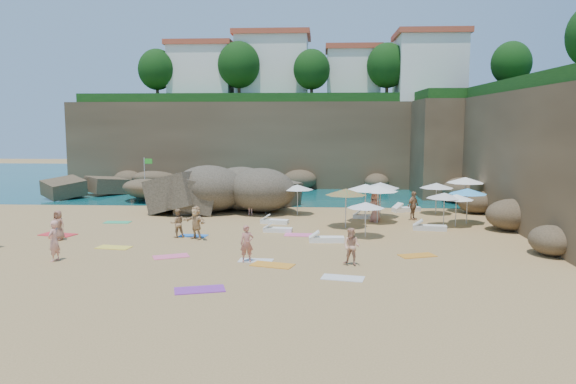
# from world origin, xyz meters

# --- Properties ---
(ground) EXTENTS (120.00, 120.00, 0.00)m
(ground) POSITION_xyz_m (0.00, 0.00, 0.00)
(ground) COLOR tan
(ground) RESTS_ON ground
(seawater) EXTENTS (120.00, 120.00, 0.00)m
(seawater) POSITION_xyz_m (0.00, 30.00, 0.00)
(seawater) COLOR #0C4751
(seawater) RESTS_ON ground
(cliff_back) EXTENTS (44.00, 8.00, 8.00)m
(cliff_back) POSITION_xyz_m (2.00, 25.00, 4.00)
(cliff_back) COLOR brown
(cliff_back) RESTS_ON ground
(cliff_right) EXTENTS (8.00, 30.00, 8.00)m
(cliff_right) POSITION_xyz_m (19.00, 8.00, 4.00)
(cliff_right) COLOR brown
(cliff_right) RESTS_ON ground
(cliff_corner) EXTENTS (10.00, 12.00, 8.00)m
(cliff_corner) POSITION_xyz_m (17.00, 20.00, 4.00)
(cliff_corner) COLOR brown
(cliff_corner) RESTS_ON ground
(rock_promontory) EXTENTS (12.00, 7.00, 2.00)m
(rock_promontory) POSITION_xyz_m (-11.00, 16.00, 0.00)
(rock_promontory) COLOR brown
(rock_promontory) RESTS_ON ground
(clifftop_buildings) EXTENTS (28.48, 9.48, 7.00)m
(clifftop_buildings) POSITION_xyz_m (2.96, 25.79, 11.24)
(clifftop_buildings) COLOR white
(clifftop_buildings) RESTS_ON cliff_back
(clifftop_trees) EXTENTS (35.60, 23.82, 4.40)m
(clifftop_trees) POSITION_xyz_m (4.78, 19.52, 11.26)
(clifftop_trees) COLOR #11380F
(clifftop_trees) RESTS_ON ground
(marina_masts) EXTENTS (3.10, 0.10, 6.00)m
(marina_masts) POSITION_xyz_m (-16.50, 30.00, 3.00)
(marina_masts) COLOR white
(marina_masts) RESTS_ON ground
(rock_outcrop) EXTENTS (9.40, 8.16, 3.16)m
(rock_outcrop) POSITION_xyz_m (-2.66, 8.56, 0.00)
(rock_outcrop) COLOR brown
(rock_outcrop) RESTS_ON ground
(flag_pole) EXTENTS (0.67, 0.08, 3.44)m
(flag_pole) POSITION_xyz_m (-9.60, 12.13, 2.20)
(flag_pole) COLOR silver
(flag_pole) RESTS_ON ground
(parasol_0) EXTENTS (2.36, 2.36, 2.23)m
(parasol_0) POSITION_xyz_m (0.23, 7.11, 2.05)
(parasol_0) COLOR silver
(parasol_0) RESTS_ON ground
(parasol_1) EXTENTS (2.53, 2.53, 2.39)m
(parasol_1) POSITION_xyz_m (6.73, 4.10, 2.20)
(parasol_1) COLOR silver
(parasol_1) RESTS_ON ground
(parasol_2) EXTENTS (2.25, 2.25, 2.13)m
(parasol_2) POSITION_xyz_m (11.71, 7.41, 1.96)
(parasol_2) COLOR silver
(parasol_2) RESTS_ON ground
(parasol_3) EXTENTS (2.56, 2.56, 2.42)m
(parasol_3) POSITION_xyz_m (13.88, 8.50, 2.22)
(parasol_3) COLOR silver
(parasol_3) RESTS_ON ground
(parasol_4) EXTENTS (2.15, 2.15, 2.03)m
(parasol_4) POSITION_xyz_m (11.30, 2.98, 1.86)
(parasol_4) COLOR silver
(parasol_4) RESTS_ON ground
(parasol_5) EXTENTS (2.15, 2.15, 2.03)m
(parasol_5) POSITION_xyz_m (2.41, 6.67, 1.86)
(parasol_5) COLOR silver
(parasol_5) RESTS_ON ground
(parasol_6) EXTENTS (2.45, 2.45, 2.32)m
(parasol_6) POSITION_xyz_m (5.45, 2.27, 2.13)
(parasol_6) COLOR silver
(parasol_6) RESTS_ON ground
(parasol_7) EXTENTS (2.44, 2.44, 2.30)m
(parasol_7) POSITION_xyz_m (7.83, 5.90, 2.11)
(parasol_7) COLOR silver
(parasol_7) RESTS_ON ground
(parasol_8) EXTENTS (2.06, 2.06, 1.95)m
(parasol_8) POSITION_xyz_m (12.00, 2.98, 1.79)
(parasol_8) COLOR silver
(parasol_8) RESTS_ON ground
(parasol_9) EXTENTS (2.49, 2.49, 2.35)m
(parasol_9) POSITION_xyz_m (7.47, 3.92, 2.16)
(parasol_9) COLOR silver
(parasol_9) RESTS_ON ground
(parasol_10) EXTENTS (2.31, 2.31, 2.19)m
(parasol_10) POSITION_xyz_m (12.90, 3.98, 2.01)
(parasol_10) COLOR silver
(parasol_10) RESTS_ON ground
(parasol_11) EXTENTS (2.04, 2.04, 1.93)m
(parasol_11) POSITION_xyz_m (6.40, -0.49, 1.77)
(parasol_11) COLOR silver
(parasol_11) RESTS_ON ground
(lounger_0) EXTENTS (1.67, 0.83, 0.25)m
(lounger_0) POSITION_xyz_m (6.87, 5.46, 0.12)
(lounger_0) COLOR white
(lounger_0) RESTS_ON ground
(lounger_1) EXTENTS (1.78, 0.90, 0.26)m
(lounger_1) POSITION_xyz_m (1.16, 3.29, 0.13)
(lounger_1) COLOR white
(lounger_1) RESTS_ON ground
(lounger_2) EXTENTS (2.08, 1.42, 0.31)m
(lounger_2) POSITION_xyz_m (9.90, 8.45, 0.15)
(lounger_2) COLOR white
(lounger_2) RESTS_ON ground
(lounger_3) EXTENTS (1.66, 0.67, 0.25)m
(lounger_3) POSITION_xyz_m (1.57, 0.69, 0.13)
(lounger_3) COLOR white
(lounger_3) RESTS_ON ground
(lounger_4) EXTENTS (1.95, 0.86, 0.29)m
(lounger_4) POSITION_xyz_m (10.26, 1.76, 0.15)
(lounger_4) COLOR silver
(lounger_4) RESTS_ON ground
(lounger_5) EXTENTS (1.84, 0.70, 0.28)m
(lounger_5) POSITION_xyz_m (4.30, -1.80, 0.14)
(lounger_5) COLOR white
(lounger_5) RESTS_ON ground
(towel_1) EXTENTS (1.81, 1.40, 0.03)m
(towel_1) POSITION_xyz_m (-2.93, -5.41, 0.01)
(towel_1) COLOR #FF6390
(towel_1) RESTS_ON ground
(towel_2) EXTENTS (2.01, 1.39, 0.03)m
(towel_2) POSITION_xyz_m (1.91, -6.67, 0.02)
(towel_2) COLOR orange
(towel_2) RESTS_ON ground
(towel_4) EXTENTS (1.79, 1.09, 0.03)m
(towel_4) POSITION_xyz_m (-6.26, -3.74, 0.01)
(towel_4) COLOR yellow
(towel_4) RESTS_ON ground
(towel_5) EXTENTS (1.57, 0.86, 0.03)m
(towel_5) POSITION_xyz_m (1.09, -5.94, 0.01)
(towel_5) COLOR silver
(towel_5) RESTS_ON ground
(towel_6) EXTENTS (2.04, 1.41, 0.03)m
(towel_6) POSITION_xyz_m (-0.48, -10.44, 0.02)
(towel_6) COLOR purple
(towel_6) RESTS_ON ground
(towel_7) EXTENTS (2.13, 1.43, 0.03)m
(towel_7) POSITION_xyz_m (-10.51, -0.85, 0.02)
(towel_7) COLOR red
(towel_7) RESTS_ON ground
(towel_8) EXTENTS (1.57, 0.88, 0.03)m
(towel_8) POSITION_xyz_m (-2.97, -0.67, 0.01)
(towel_8) COLOR blue
(towel_8) RESTS_ON ground
(towel_9) EXTENTS (1.73, 0.93, 0.03)m
(towel_9) POSITION_xyz_m (2.85, -0.10, 0.01)
(towel_9) COLOR pink
(towel_9) RESTS_ON ground
(towel_10) EXTENTS (1.85, 1.34, 0.03)m
(towel_10) POSITION_xyz_m (8.51, -4.55, 0.01)
(towel_10) COLOR orange
(towel_10) RESTS_ON ground
(towel_11) EXTENTS (1.60, 0.81, 0.03)m
(towel_11) POSITION_xyz_m (-8.60, 3.09, 0.01)
(towel_11) COLOR #33B575
(towel_11) RESTS_ON ground
(towel_12) EXTENTS (1.77, 0.91, 0.03)m
(towel_12) POSITION_xyz_m (4.36, -1.47, 0.02)
(towel_12) COLOR #F9EE41
(towel_12) RESTS_ON ground
(towel_13) EXTENTS (1.81, 1.16, 0.03)m
(towel_13) POSITION_xyz_m (4.90, -8.54, 0.01)
(towel_13) COLOR silver
(towel_13) RESTS_ON ground
(person_stand_1) EXTENTS (0.92, 0.83, 1.55)m
(person_stand_1) POSITION_xyz_m (-3.73, -1.09, 0.78)
(person_stand_1) COLOR #A57C52
(person_stand_1) RESTS_ON ground
(person_stand_2) EXTENTS (1.04, 0.51, 1.55)m
(person_stand_2) POSITION_xyz_m (-0.70, 6.29, 0.78)
(person_stand_2) COLOR tan
(person_stand_2) RESTS_ON ground
(person_stand_3) EXTENTS (1.05, 1.09, 1.83)m
(person_stand_3) POSITION_xyz_m (9.83, 5.17, 0.91)
(person_stand_3) COLOR #A37751
(person_stand_3) RESTS_ON ground
(person_stand_4) EXTENTS (0.95, 1.02, 1.86)m
(person_stand_4) POSITION_xyz_m (7.35, 4.32, 0.93)
(person_stand_4) COLOR tan
(person_stand_4) RESTS_ON ground
(person_stand_5) EXTENTS (1.42, 0.43, 1.52)m
(person_stand_5) POSITION_xyz_m (-2.31, 10.91, 0.76)
(person_stand_5) COLOR tan
(person_stand_5) RESTS_ON ground
(person_stand_6) EXTENTS (0.55, 0.74, 1.85)m
(person_stand_6) POSITION_xyz_m (-7.91, -6.53, 0.93)
(person_stand_6) COLOR #ED9D87
(person_stand_6) RESTS_ON ground
(person_lie_2) EXTENTS (1.09, 1.68, 0.41)m
(person_lie_2) POSITION_xyz_m (-9.81, -2.16, 0.21)
(person_lie_2) COLOR #935E49
(person_lie_2) RESTS_ON ground
(person_lie_3) EXTENTS (2.33, 2.36, 0.47)m
(person_lie_3) POSITION_xyz_m (-2.63, -1.48, 0.23)
(person_lie_3) COLOR tan
(person_lie_3) RESTS_ON ground
(person_lie_4) EXTENTS (0.97, 1.72, 0.39)m
(person_lie_4) POSITION_xyz_m (0.73, -6.19, 0.19)
(person_lie_4) COLOR #B16758
(person_lie_4) RESTS_ON ground
(person_lie_5) EXTENTS (1.41, 1.80, 0.61)m
(person_lie_5) POSITION_xyz_m (5.34, -6.52, 0.31)
(person_lie_5) COLOR tan
(person_lie_5) RESTS_ON ground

